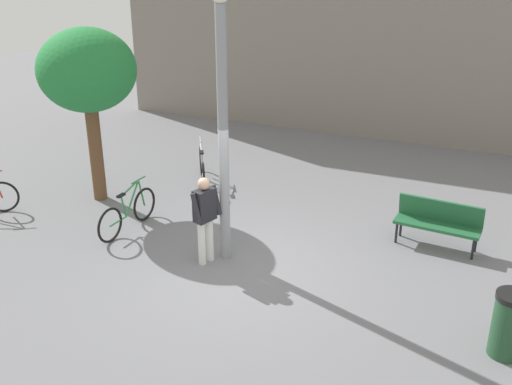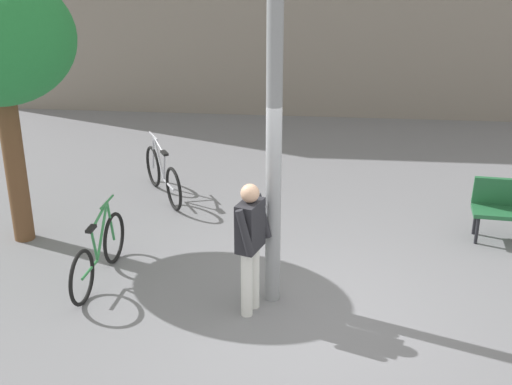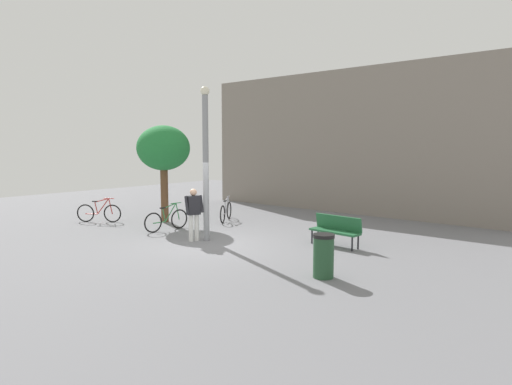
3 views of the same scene
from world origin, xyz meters
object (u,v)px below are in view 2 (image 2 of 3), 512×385
Objects in this scene: lamppost at (274,99)px; bicycle_green at (99,254)px; person_by_lamppost at (250,240)px; bicycle_silver at (163,175)px.

bicycle_green is at bearing 174.15° from lamppost.
bicycle_green is at bearing 164.88° from person_by_lamppost.
lamppost is 2.90× the size of person_by_lamppost.
bicycle_silver and bicycle_green have the same top height.
person_by_lamppost is 3.86m from bicycle_silver.
lamppost reaches higher than bicycle_green.
person_by_lamppost is 0.92× the size of bicycle_green.
person_by_lamppost is (-0.24, -0.32, -1.62)m from lamppost.
bicycle_green is (-0.24, -2.81, 0.00)m from bicycle_silver.
bicycle_silver is at bearing 118.14° from person_by_lamppost.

